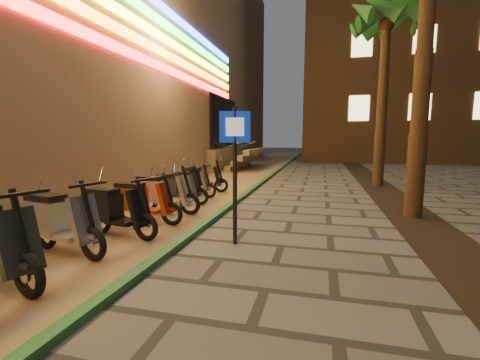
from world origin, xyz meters
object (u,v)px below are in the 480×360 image
(scooter_11, at_px, (187,183))
(scooter_8, at_px, (140,201))
(scooter_7, at_px, (113,210))
(scooter_9, at_px, (159,192))
(scooter_10, at_px, (175,187))
(scooter_6, at_px, (57,220))
(scooter_12, at_px, (199,178))
(pedestrian_sign, at_px, (235,157))

(scooter_11, bearing_deg, scooter_8, -88.17)
(scooter_7, distance_m, scooter_9, 1.91)
(scooter_10, height_order, scooter_11, scooter_10)
(scooter_6, relative_size, scooter_11, 1.18)
(scooter_7, bearing_deg, scooter_8, 100.73)
(scooter_9, height_order, scooter_10, scooter_9)
(scooter_7, xyz_separation_m, scooter_11, (-0.24, 4.07, -0.05))
(scooter_11, distance_m, scooter_12, 1.00)
(scooter_10, bearing_deg, pedestrian_sign, -51.81)
(scooter_6, relative_size, scooter_7, 1.05)
(scooter_6, xyz_separation_m, scooter_11, (0.06, 5.08, -0.08))
(scooter_6, bearing_deg, scooter_8, 94.57)
(scooter_9, relative_size, scooter_12, 1.07)
(scooter_6, xyz_separation_m, scooter_12, (0.07, 6.08, -0.05))
(scooter_9, bearing_deg, scooter_10, 95.06)
(scooter_9, distance_m, scooter_12, 3.17)
(scooter_8, xyz_separation_m, scooter_9, (-0.04, 0.94, 0.02))
(scooter_11, relative_size, scooter_12, 0.94)
(scooter_8, bearing_deg, scooter_11, 97.35)
(pedestrian_sign, height_order, scooter_7, pedestrian_sign)
(pedestrian_sign, distance_m, scooter_7, 2.60)
(scooter_10, bearing_deg, scooter_8, -88.56)
(scooter_6, height_order, scooter_10, scooter_6)
(scooter_7, xyz_separation_m, scooter_10, (-0.16, 3.04, -0.04))
(scooter_9, height_order, scooter_11, scooter_9)
(scooter_7, relative_size, scooter_12, 1.06)
(scooter_7, relative_size, scooter_8, 1.03)
(scooter_9, bearing_deg, scooter_12, 92.94)
(scooter_7, distance_m, scooter_10, 3.04)
(pedestrian_sign, distance_m, scooter_9, 3.20)
(scooter_9, relative_size, scooter_10, 1.09)
(scooter_8, distance_m, scooter_12, 4.11)
(scooter_7, height_order, scooter_9, scooter_9)
(pedestrian_sign, bearing_deg, scooter_10, 112.74)
(scooter_9, xyz_separation_m, scooter_10, (-0.11, 1.13, -0.05))
(scooter_7, bearing_deg, scooter_10, 103.18)
(scooter_6, distance_m, scooter_11, 5.08)
(scooter_7, height_order, scooter_10, scooter_7)
(scooter_9, bearing_deg, scooter_11, 94.73)
(pedestrian_sign, xyz_separation_m, scooter_11, (-2.62, 3.97, -1.08))
(scooter_10, bearing_deg, scooter_7, -89.70)
(scooter_9, relative_size, scooter_11, 1.14)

